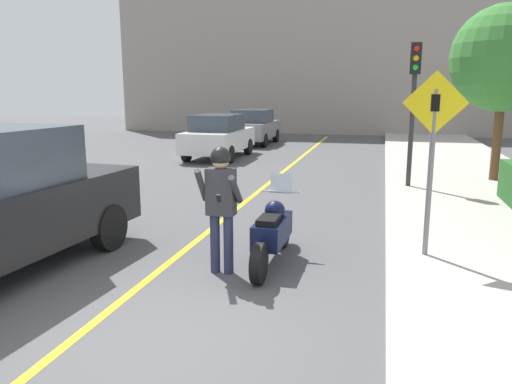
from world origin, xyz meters
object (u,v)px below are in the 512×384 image
at_px(motorcycle, 273,232).
at_px(parked_car_white, 218,136).
at_px(person_biker, 221,196).
at_px(street_tree, 505,59).
at_px(parked_car_grey, 254,127).
at_px(crossing_sign, 432,147).
at_px(traffic_light, 414,88).

distance_m(motorcycle, parked_car_white, 12.19).
xyz_separation_m(person_biker, street_tree, (5.19, 8.35, 2.27)).
xyz_separation_m(motorcycle, parked_car_grey, (-4.58, 16.54, 0.37)).
bearing_deg(person_biker, parked_car_grey, 103.03).
xyz_separation_m(motorcycle, parked_car_white, (-4.62, 11.27, 0.37)).
distance_m(person_biker, parked_car_grey, 17.59).
xyz_separation_m(crossing_sign, street_tree, (2.34, 7.23, 1.62)).
xyz_separation_m(crossing_sign, parked_car_grey, (-6.82, 16.02, -0.92)).
xyz_separation_m(person_biker, crossing_sign, (2.86, 1.12, 0.65)).
height_order(person_biker, traffic_light, traffic_light).
relative_size(motorcycle, person_biker, 1.24).
relative_size(traffic_light, parked_car_white, 0.85).
height_order(crossing_sign, parked_car_white, crossing_sign).
bearing_deg(traffic_light, street_tree, 33.20).
bearing_deg(person_biker, crossing_sign, 21.41).
distance_m(street_tree, parked_car_white, 10.18).
height_order(street_tree, parked_car_grey, street_tree).
xyz_separation_m(crossing_sign, traffic_light, (-0.00, 5.70, 0.87)).
bearing_deg(street_tree, person_biker, -121.89).
relative_size(parked_car_white, parked_car_grey, 1.00).
xyz_separation_m(traffic_light, parked_car_white, (-6.86, 5.06, -1.79)).
relative_size(person_biker, parked_car_white, 0.43).
bearing_deg(person_biker, street_tree, 58.11).
bearing_deg(parked_car_grey, street_tree, -43.82).
relative_size(crossing_sign, street_tree, 0.58).
bearing_deg(parked_car_white, motorcycle, -67.71).
xyz_separation_m(crossing_sign, parked_car_white, (-6.86, 10.75, -0.92)).
bearing_deg(parked_car_white, parked_car_grey, 89.56).
distance_m(person_biker, crossing_sign, 3.14).
height_order(parked_car_white, parked_car_grey, same).
height_order(traffic_light, street_tree, street_tree).
xyz_separation_m(parked_car_white, parked_car_grey, (0.04, 5.26, 0.00)).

